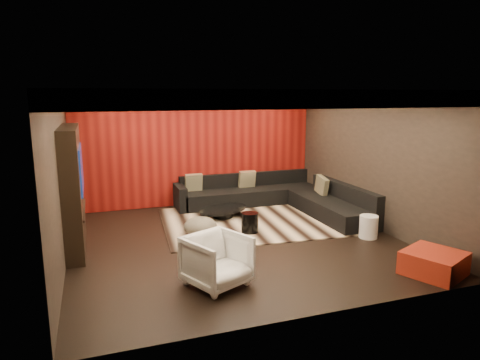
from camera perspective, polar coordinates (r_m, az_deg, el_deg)
name	(u,v)px	position (r m, az deg, el deg)	size (l,w,h in m)	color
floor	(235,241)	(8.25, -0.61, -8.15)	(6.00, 6.00, 0.02)	black
ceiling	(235,91)	(7.78, -0.65, 11.83)	(6.00, 6.00, 0.02)	silver
wall_back	(197,149)	(10.76, -5.75, 4.11)	(6.00, 0.02, 2.80)	black
wall_left	(59,179)	(7.52, -22.94, 0.14)	(0.02, 6.00, 2.80)	black
wall_right	(373,160)	(9.29, 17.28, 2.51)	(0.02, 6.00, 2.80)	black
red_feature_wall	(197,149)	(10.72, -5.70, 4.09)	(5.98, 0.05, 2.78)	#6B0C0A
soffit_back	(199,97)	(10.37, -5.48, 11.00)	(6.00, 0.60, 0.22)	silver
soffit_front	(306,99)	(5.29, 8.86, 10.62)	(6.00, 0.60, 0.22)	silver
soffit_left	(74,98)	(7.38, -21.28, 10.17)	(0.60, 4.80, 0.22)	silver
soffit_right	(364,97)	(9.01, 16.15, 10.56)	(0.60, 4.80, 0.22)	silver
cove_back	(203,101)	(10.05, -5.00, 10.48)	(4.80, 0.08, 0.04)	#FFD899
cove_front	(294,106)	(5.59, 7.18, 9.78)	(4.80, 0.08, 0.04)	#FFD899
cove_left	(97,103)	(7.38, -18.56, 9.65)	(0.08, 4.80, 0.04)	#FFD899
cove_right	(349,102)	(8.82, 14.29, 10.07)	(0.08, 4.80, 0.04)	#FFD899
tv_surround	(73,189)	(8.15, -21.41, -1.09)	(0.30, 2.00, 2.20)	black
tv_screen	(81,169)	(8.08, -20.46, 1.41)	(0.04, 1.30, 0.80)	black
tv_shelf	(84,210)	(8.24, -20.10, -3.73)	(0.04, 1.60, 0.04)	black
rug	(255,221)	(9.46, 2.03, -5.45)	(4.00, 3.00, 0.02)	beige
coffee_table	(223,212)	(9.69, -2.30, -4.35)	(1.22, 1.22, 0.21)	black
drum_stool	(250,222)	(8.62, 1.32, -5.69)	(0.34, 0.34, 0.40)	black
striped_pouf	(200,226)	(8.48, -5.31, -6.16)	(0.66, 0.66, 0.36)	#BCAF92
white_side_table	(369,227)	(8.71, 16.76, -5.99)	(0.35, 0.35, 0.44)	white
orange_ottoman	(434,263)	(7.38, 24.43, -10.05)	(0.81, 0.81, 0.36)	#A72315
armchair	(217,261)	(6.31, -3.06, -10.69)	(0.81, 0.83, 0.75)	white
sectional_sofa	(279,198)	(10.45, 5.16, -2.44)	(3.65, 3.50, 0.75)	black
throw_pillows	(253,182)	(10.53, 1.79, -0.30)	(3.07, 1.70, 0.50)	beige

